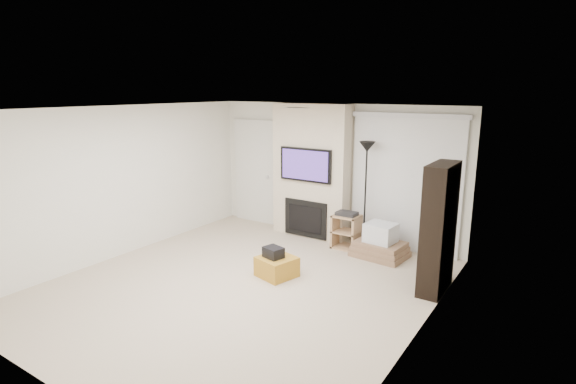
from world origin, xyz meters
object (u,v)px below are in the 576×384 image
Objects in this scene: ottoman at (277,267)px; av_stand at (346,229)px; floor_lamp at (366,165)px; box_stack at (380,244)px; bookshelf at (439,228)px.

ottoman is 0.76× the size of av_stand.
floor_lamp is 1.18m from av_stand.
floor_lamp is 1.37m from box_stack.
floor_lamp is at bearing 40.18° from av_stand.
ottoman is at bearing -121.51° from box_stack.
floor_lamp is (0.57, 1.89, 1.34)m from ottoman.
av_stand reaches higher than box_stack.
bookshelf is (1.55, -1.06, -0.59)m from floor_lamp.
bookshelf is (1.79, -0.86, 0.55)m from av_stand.
av_stand is at bearing 79.09° from ottoman.
bookshelf is at bearing -34.91° from box_stack.
av_stand is (0.33, 1.69, 0.20)m from ottoman.
av_stand reaches higher than ottoman.
box_stack is at bearing -6.29° from av_stand.
floor_lamp is 2.86× the size of av_stand.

